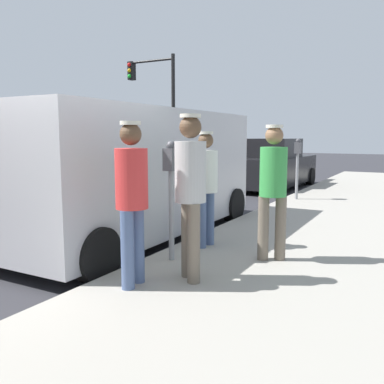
% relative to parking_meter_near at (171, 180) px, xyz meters
% --- Properties ---
extents(ground_plane, '(80.00, 80.00, 0.00)m').
position_rel_parking_meter_near_xyz_m(ground_plane, '(-1.35, -0.66, -1.18)').
color(ground_plane, '#2D2D33').
extents(sidewalk_slab, '(5.00, 32.00, 0.15)m').
position_rel_parking_meter_near_xyz_m(sidewalk_slab, '(2.15, -0.66, -1.11)').
color(sidewalk_slab, '#9E998E').
rests_on(sidewalk_slab, ground).
extents(parking_meter_near, '(0.14, 0.18, 1.52)m').
position_rel_parking_meter_near_xyz_m(parking_meter_near, '(0.00, 0.00, 0.00)').
color(parking_meter_near, gray).
rests_on(parking_meter_near, sidewalk_slab).
extents(parking_meter_far, '(0.14, 0.18, 1.52)m').
position_rel_parking_meter_near_xyz_m(parking_meter_far, '(0.00, 5.97, 0.00)').
color(parking_meter_far, gray).
rests_on(parking_meter_far, sidewalk_slab).
extents(pedestrian_in_white, '(0.34, 0.36, 1.65)m').
position_rel_parking_meter_near_xyz_m(pedestrian_in_white, '(0.07, 0.82, -0.09)').
color(pedestrian_in_white, '#4C608C').
rests_on(pedestrian_in_white, sidewalk_slab).
extents(pedestrian_in_green, '(0.34, 0.34, 1.72)m').
position_rel_parking_meter_near_xyz_m(pedestrian_in_green, '(1.12, 0.63, -0.04)').
color(pedestrian_in_green, '#726656').
rests_on(pedestrian_in_green, sidewalk_slab).
extents(pedestrian_in_gray, '(0.34, 0.34, 1.81)m').
position_rel_parking_meter_near_xyz_m(pedestrian_in_gray, '(0.57, -0.53, 0.02)').
color(pedestrian_in_gray, '#726656').
rests_on(pedestrian_in_gray, sidewalk_slab).
extents(pedestrian_in_red, '(0.34, 0.36, 1.73)m').
position_rel_parking_meter_near_xyz_m(pedestrian_in_red, '(0.13, -0.98, -0.04)').
color(pedestrian_in_red, '#4C608C').
rests_on(pedestrian_in_red, sidewalk_slab).
extents(parked_van, '(2.16, 5.21, 2.15)m').
position_rel_parking_meter_near_xyz_m(parked_van, '(-1.50, 1.25, -0.03)').
color(parked_van, '#BCBCC1').
rests_on(parked_van, ground).
extents(parked_sedan_ahead, '(2.02, 4.44, 1.65)m').
position_rel_parking_meter_near_xyz_m(parked_sedan_ahead, '(-1.65, 8.93, -0.43)').
color(parked_sedan_ahead, black).
rests_on(parked_sedan_ahead, ground).
extents(traffic_light_corner, '(2.48, 0.42, 5.20)m').
position_rel_parking_meter_near_xyz_m(traffic_light_corner, '(-7.68, 11.16, 2.34)').
color(traffic_light_corner, black).
rests_on(traffic_light_corner, ground).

